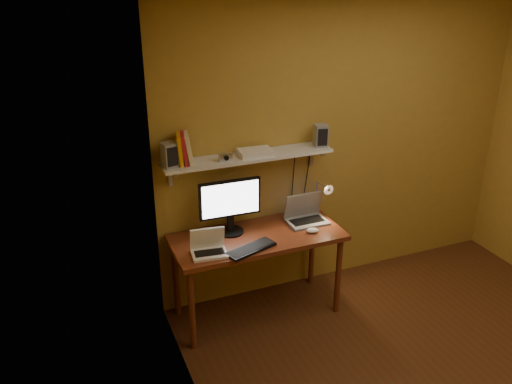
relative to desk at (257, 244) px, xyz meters
name	(u,v)px	position (x,y,z in m)	size (l,w,h in m)	color
room	(473,220)	(0.95, -1.28, 0.64)	(3.44, 3.24, 2.64)	#502414
desk	(257,244)	(0.00, 0.00, 0.00)	(1.40, 0.60, 0.75)	maroon
wall_shelf	(248,157)	(0.00, 0.19, 0.69)	(1.40, 0.25, 0.21)	silver
monitor	(230,204)	(-0.18, 0.13, 0.34)	(0.51, 0.22, 0.46)	black
laptop	(305,214)	(0.48, 0.09, 0.15)	(0.34, 0.24, 0.25)	gray
netbook	(208,247)	(-0.45, -0.12, 0.14)	(0.29, 0.22, 0.20)	white
keyboard	(251,249)	(-0.14, -0.21, 0.10)	(0.41, 0.14, 0.02)	black
mouse	(313,230)	(0.44, -0.13, 0.10)	(0.10, 0.07, 0.04)	white
desk_lamp	(323,194)	(0.66, 0.13, 0.29)	(0.09, 0.23, 0.38)	silver
speaker_left	(169,155)	(-0.64, 0.18, 0.80)	(0.10, 0.10, 0.19)	gray
speaker_right	(321,135)	(0.64, 0.18, 0.80)	(0.10, 0.10, 0.18)	gray
books	(184,149)	(-0.52, 0.20, 0.83)	(0.16, 0.17, 0.24)	orange
shelf_camera	(226,157)	(-0.21, 0.14, 0.74)	(0.11, 0.05, 0.06)	silver
router	(255,152)	(0.05, 0.18, 0.73)	(0.27, 0.18, 0.04)	white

